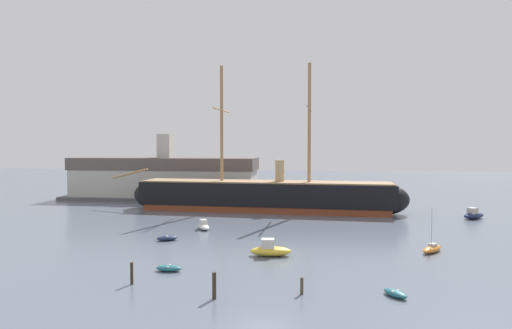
% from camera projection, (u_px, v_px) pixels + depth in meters
% --- Properties ---
extents(ground_plane, '(400.00, 400.00, 0.00)m').
position_uv_depth(ground_plane, '(263.00, 327.00, 30.96)').
color(ground_plane, slate).
extents(tall_ship, '(60.36, 12.90, 29.02)m').
position_uv_depth(tall_ship, '(265.00, 196.00, 85.87)').
color(tall_ship, brown).
rests_on(tall_ship, ground).
extents(dinghy_foreground_left, '(2.73, 1.26, 0.64)m').
position_uv_depth(dinghy_foreground_left, '(169.00, 268.00, 44.77)').
color(dinghy_foreground_left, '#236670').
rests_on(dinghy_foreground_left, ground).
extents(dinghy_foreground_right, '(2.32, 2.59, 0.58)m').
position_uv_depth(dinghy_foreground_right, '(395.00, 293.00, 37.20)').
color(dinghy_foreground_right, '#236670').
rests_on(dinghy_foreground_right, ground).
extents(motorboat_near_centre, '(5.05, 2.58, 2.03)m').
position_uv_depth(motorboat_near_centre, '(270.00, 250.00, 50.96)').
color(motorboat_near_centre, gold).
rests_on(motorboat_near_centre, ground).
extents(dinghy_mid_left, '(3.11, 2.41, 0.68)m').
position_uv_depth(dinghy_mid_left, '(167.00, 238.00, 59.25)').
color(dinghy_mid_left, '#1E284C').
rests_on(dinghy_mid_left, ground).
extents(sailboat_mid_right, '(3.58, 4.09, 5.48)m').
position_uv_depth(sailboat_mid_right, '(432.00, 249.00, 52.73)').
color(sailboat_mid_right, orange).
rests_on(sailboat_mid_right, ground).
extents(motorboat_alongside_bow, '(3.01, 3.92, 1.53)m').
position_uv_depth(motorboat_alongside_bow, '(204.00, 226.00, 67.12)').
color(motorboat_alongside_bow, silver).
rests_on(motorboat_alongside_bow, ground).
extents(motorboat_far_left, '(3.22, 2.07, 1.26)m').
position_uv_depth(motorboat_far_left, '(152.00, 207.00, 89.33)').
color(motorboat_far_left, '#1E284C').
rests_on(motorboat_far_left, ground).
extents(motorboat_far_right, '(4.99, 4.39, 1.99)m').
position_uv_depth(motorboat_far_right, '(473.00, 215.00, 77.01)').
color(motorboat_far_right, '#1E284C').
rests_on(motorboat_far_right, ground).
extents(motorboat_distant_centre, '(2.66, 3.49, 1.36)m').
position_uv_depth(motorboat_distant_centre, '(303.00, 202.00, 95.63)').
color(motorboat_distant_centre, silver).
rests_on(motorboat_distant_centre, ground).
extents(mooring_piling_nearest, '(0.35, 0.35, 2.28)m').
position_uv_depth(mooring_piling_nearest, '(214.00, 286.00, 36.60)').
color(mooring_piling_nearest, '#382B1E').
rests_on(mooring_piling_nearest, ground).
extents(mooring_piling_left_pair, '(0.28, 0.28, 1.46)m').
position_uv_depth(mooring_piling_left_pair, '(302.00, 286.00, 37.83)').
color(mooring_piling_left_pair, '#4C3D2D').
rests_on(mooring_piling_left_pair, ground).
extents(mooring_piling_right_pair, '(0.28, 0.28, 2.08)m').
position_uv_depth(mooring_piling_right_pair, '(132.00, 273.00, 40.48)').
color(mooring_piling_right_pair, '#382B1E').
rests_on(mooring_piling_right_pair, ground).
extents(dockside_warehouse_left, '(48.69, 14.16, 15.87)m').
position_uv_depth(dockside_warehouse_left, '(165.00, 178.00, 105.88)').
color(dockside_warehouse_left, '#565659').
rests_on(dockside_warehouse_left, ground).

